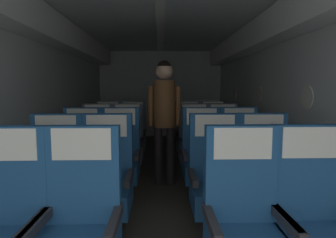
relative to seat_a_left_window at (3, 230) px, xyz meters
name	(u,v)px	position (x,y,z in m)	size (l,w,h in m)	color
ground	(161,182)	(0.95, 2.20, -0.45)	(3.48, 8.06, 0.02)	#3D3833
fuselage_shell	(161,62)	(0.96, 2.47, 1.21)	(3.36, 7.71, 2.32)	silver
seat_a_left_window	(3,230)	(0.00, 0.00, 0.00)	(0.49, 0.52, 1.05)	#38383D
seat_a_left_aisle	(80,229)	(0.46, 0.00, 0.00)	(0.49, 0.52, 1.05)	#38383D
seat_a_right_aisle	(315,225)	(1.91, 0.02, 0.00)	(0.49, 0.52, 1.05)	#38383D
seat_a_right_window	(245,227)	(1.46, 0.00, 0.00)	(0.49, 0.52, 1.05)	#38383D
seat_b_left_window	(54,183)	(-0.01, 0.86, 0.00)	(0.49, 0.52, 1.05)	#38383D
seat_b_left_aisle	(106,182)	(0.45, 0.87, 0.00)	(0.49, 0.52, 1.05)	#38383D
seat_b_right_aisle	(266,180)	(1.92, 0.89, 0.00)	(0.49, 0.52, 1.05)	#38383D
seat_b_right_window	(216,181)	(1.45, 0.87, 0.00)	(0.49, 0.52, 1.05)	#38383D
seat_c_left_window	(81,159)	(0.00, 1.73, 0.00)	(0.49, 0.52, 1.05)	#38383D
seat_c_left_aisle	(120,159)	(0.46, 1.74, 0.00)	(0.49, 0.52, 1.05)	#38383D
seat_c_right_aisle	(240,158)	(1.92, 1.74, 0.00)	(0.49, 0.52, 1.05)	#38383D
seat_c_right_window	(202,159)	(1.45, 1.72, 0.00)	(0.49, 0.52, 1.05)	#38383D
seat_d_left_window	(97,145)	(-0.01, 2.61, 0.00)	(0.49, 0.52, 1.05)	#38383D
seat_d_left_aisle	(127,145)	(0.45, 2.61, 0.00)	(0.49, 0.52, 1.05)	#38383D
seat_d_right_aisle	(224,144)	(1.91, 2.60, 0.00)	(0.49, 0.52, 1.05)	#38383D
seat_d_right_window	(194,145)	(1.46, 2.59, 0.00)	(0.49, 0.52, 1.05)	#38383D
seat_e_left_window	(108,135)	(0.00, 3.48, 0.00)	(0.49, 0.52, 1.05)	#38383D
seat_e_left_aisle	(133,135)	(0.45, 3.47, 0.00)	(0.49, 0.52, 1.05)	#38383D
seat_e_right_aisle	(214,135)	(1.91, 3.47, 0.00)	(0.49, 0.52, 1.05)	#38383D
seat_e_right_window	(188,135)	(1.45, 3.46, 0.00)	(0.49, 0.52, 1.05)	#38383D
flight_attendant	(164,109)	(1.00, 2.11, 0.58)	(0.43, 0.28, 1.65)	black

